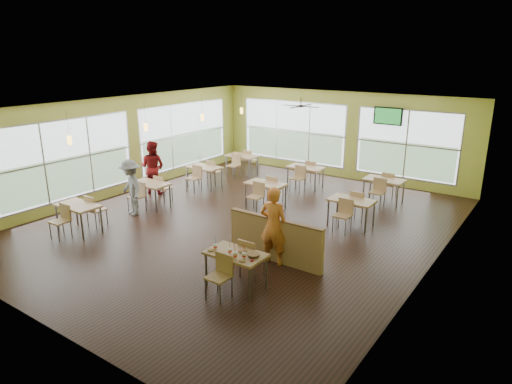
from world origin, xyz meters
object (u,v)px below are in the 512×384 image
half_wall_divider (275,240)px  food_basket (253,255)px  main_table (236,258)px  man_plaid (274,226)px

half_wall_divider → food_basket: bearing=-74.4°
main_table → food_basket: size_ratio=6.14×
man_plaid → food_basket: size_ratio=7.22×
man_plaid → half_wall_divider: bearing=-90.8°
main_table → half_wall_divider: size_ratio=0.63×
main_table → man_plaid: size_ratio=0.85×
half_wall_divider → main_table: bearing=-90.0°
main_table → food_basket: 0.42m
man_plaid → food_basket: 1.36m
man_plaid → food_basket: (0.38, -1.30, -0.11)m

